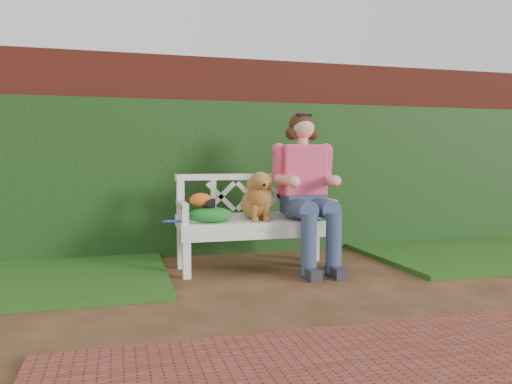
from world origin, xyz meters
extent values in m
plane|color=#372313|center=(0.00, 0.00, 0.00)|extent=(60.00, 60.00, 0.00)
cube|color=maroon|center=(0.00, 1.90, 1.10)|extent=(10.00, 0.30, 2.20)
cube|color=#2C5B21|center=(0.00, 1.68, 0.85)|extent=(10.00, 0.18, 1.70)
cube|color=#193313|center=(-2.40, 0.90, 0.03)|extent=(2.60, 2.00, 0.05)
cube|color=#193313|center=(2.40, 0.90, 0.03)|extent=(2.60, 2.00, 0.05)
cube|color=brown|center=(0.00, -1.60, 0.01)|extent=(4.00, 1.20, 0.03)
cube|color=black|center=(-0.70, 0.75, 0.66)|extent=(0.13, 0.11, 0.07)
ellipsoid|color=#D65A1A|center=(-0.78, 0.76, 0.69)|extent=(0.24, 0.20, 0.13)
camera|label=1|loc=(-1.51, -3.82, 1.08)|focal=35.00mm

